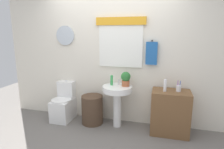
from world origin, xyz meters
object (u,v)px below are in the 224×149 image
at_px(laundry_hamper, 92,110).
at_px(soap_bottle, 112,80).
at_px(lotion_bottle, 165,85).
at_px(potted_plant, 126,78).
at_px(wooden_cabinet, 170,112).
at_px(toothbrush_cup, 179,88).
at_px(toilet, 64,105).
at_px(pedestal_sink, 117,96).

relative_size(laundry_hamper, soap_bottle, 2.98).
distance_m(laundry_hamper, lotion_bottle, 1.44).
bearing_deg(potted_plant, wooden_cabinet, -4.31).
distance_m(laundry_hamper, toothbrush_cup, 1.63).
bearing_deg(potted_plant, toilet, -178.76).
bearing_deg(soap_bottle, lotion_bottle, -5.44).
height_order(toilet, pedestal_sink, pedestal_sink).
height_order(soap_bottle, potted_plant, potted_plant).
distance_m(toilet, wooden_cabinet, 2.05).
relative_size(toilet, potted_plant, 2.97).
xyz_separation_m(soap_bottle, lotion_bottle, (0.95, -0.09, -0.01)).
bearing_deg(soap_bottle, laundry_hamper, -172.37).
distance_m(soap_bottle, toothbrush_cup, 1.17).
distance_m(pedestal_sink, soap_bottle, 0.30).
bearing_deg(wooden_cabinet, potted_plant, 175.69).
height_order(laundry_hamper, wooden_cabinet, wooden_cabinet).
distance_m(toilet, potted_plant, 1.40).
distance_m(toilet, toothbrush_cup, 2.22).
bearing_deg(soap_bottle, toothbrush_cup, -1.46).
relative_size(pedestal_sink, wooden_cabinet, 1.02).
bearing_deg(soap_bottle, pedestal_sink, -22.62).
relative_size(laundry_hamper, potted_plant, 2.11).
height_order(pedestal_sink, soap_bottle, soap_bottle).
xyz_separation_m(wooden_cabinet, potted_plant, (-0.80, 0.06, 0.54)).
bearing_deg(toilet, laundry_hamper, -3.03).
xyz_separation_m(soap_bottle, toothbrush_cup, (1.17, -0.03, -0.06)).
height_order(toilet, potted_plant, potted_plant).
height_order(laundry_hamper, lotion_bottle, lotion_bottle).
xyz_separation_m(potted_plant, lotion_bottle, (0.69, -0.10, -0.05)).
xyz_separation_m(toilet, soap_bottle, (0.99, 0.02, 0.57)).
height_order(wooden_cabinet, potted_plant, potted_plant).
distance_m(lotion_bottle, toothbrush_cup, 0.24).
bearing_deg(toilet, lotion_bottle, -2.15).
bearing_deg(wooden_cabinet, toothbrush_cup, 10.31).
bearing_deg(toilet, toothbrush_cup, -0.33).
bearing_deg(pedestal_sink, toothbrush_cup, 1.11).
xyz_separation_m(laundry_hamper, soap_bottle, (0.37, 0.05, 0.59)).
relative_size(toilet, toothbrush_cup, 4.18).
xyz_separation_m(toilet, toothbrush_cup, (2.16, -0.01, 0.52)).
relative_size(wooden_cabinet, toothbrush_cup, 4.11).
bearing_deg(laundry_hamper, lotion_bottle, -1.74).
bearing_deg(lotion_bottle, soap_bottle, 174.56).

